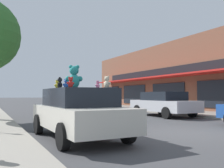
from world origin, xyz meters
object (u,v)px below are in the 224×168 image
Objects in this scene: teddy_bear_blue at (66,84)px; teddy_bear_pink at (98,85)px; teddy_bear_red at (71,82)px; teddy_bear_orange at (70,84)px; teddy_bear_black at (60,83)px; teddy_bear_yellow at (57,85)px; parked_car_far_center at (163,103)px; teddy_bear_cream at (107,82)px; plush_art_car at (78,112)px; teddy_bear_giant at (74,77)px.

teddy_bear_pink is (0.93, -0.37, -0.02)m from teddy_bear_blue.
teddy_bear_orange reaches higher than teddy_bear_red.
teddy_bear_black reaches higher than teddy_bear_yellow.
parked_car_far_center is at bearing -169.13° from teddy_bear_pink.
teddy_bear_blue is at bearing -47.89° from teddy_bear_pink.
teddy_bear_black is 0.08× the size of parked_car_far_center.
teddy_bear_cream is at bearing 178.65° from teddy_bear_red.
teddy_bear_black is at bearing 126.51° from plush_art_car.
teddy_bear_black is at bearing 14.81° from teddy_bear_cream.
teddy_bear_blue is 0.91× the size of teddy_bear_orange.
teddy_bear_yellow is at bearing -94.48° from teddy_bear_red.
teddy_bear_pink is 1.20m from teddy_bear_orange.
teddy_bear_giant is at bearing -115.19° from teddy_bear_red.
teddy_bear_pink is at bearing 2.84° from plush_art_car.
teddy_bear_blue is 1.02× the size of teddy_bear_yellow.
teddy_bear_red is 1.74m from teddy_bear_yellow.
teddy_bear_blue is 0.74m from teddy_bear_orange.
teddy_bear_blue reaches higher than plush_art_car.
teddy_bear_blue is 0.07× the size of parked_car_far_center.
teddy_bear_red is at bearing -143.01° from parked_car_far_center.
teddy_bear_cream is 2.01m from teddy_bear_yellow.
teddy_bear_giant reaches higher than teddy_bear_cream.
teddy_bear_black reaches higher than parked_car_far_center.
plush_art_car is 1.32m from teddy_bear_cream.
teddy_bear_red is 0.87× the size of teddy_bear_orange.
teddy_bear_pink is 0.06× the size of parked_car_far_center.
teddy_bear_cream reaches higher than teddy_bear_blue.
teddy_bear_cream is (1.10, 0.01, 0.03)m from teddy_bear_red.
teddy_bear_cream reaches higher than teddy_bear_red.
plush_art_car is 16.93× the size of teddy_bear_pink.
plush_art_car is at bearing -124.52° from teddy_bear_red.
teddy_bear_cream is (0.61, -0.75, 0.89)m from plush_art_car.
parked_car_far_center is at bearing -72.52° from teddy_bear_cream.
teddy_bear_red is 0.96× the size of teddy_bear_yellow.
teddy_bear_giant reaches higher than teddy_bear_red.
teddy_bear_yellow is (-0.14, 0.56, -0.00)m from teddy_bear_blue.
teddy_bear_black reaches higher than plush_art_car.
teddy_bear_yellow is 0.07× the size of parked_car_far_center.
teddy_bear_yellow reaches higher than plush_art_car.
teddy_bear_blue is 1.46m from teddy_bear_cream.
teddy_bear_black is (-0.17, 0.15, 0.03)m from teddy_bear_blue.
teddy_bear_giant is 2.47× the size of teddy_bear_red.
plush_art_car is 1.14m from teddy_bear_black.
teddy_bear_giant reaches higher than teddy_bear_black.
teddy_bear_cream is (-0.06, -0.80, 0.04)m from teddy_bear_pink.
teddy_bear_orange is (0.15, 0.92, -0.19)m from teddy_bear_giant.
teddy_bear_blue reaches higher than teddy_bear_red.
teddy_bear_cream is at bearing 147.09° from teddy_bear_giant.
teddy_bear_black is 1.05× the size of teddy_bear_cream.
teddy_bear_orange is (0.54, 1.84, 0.02)m from teddy_bear_red.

